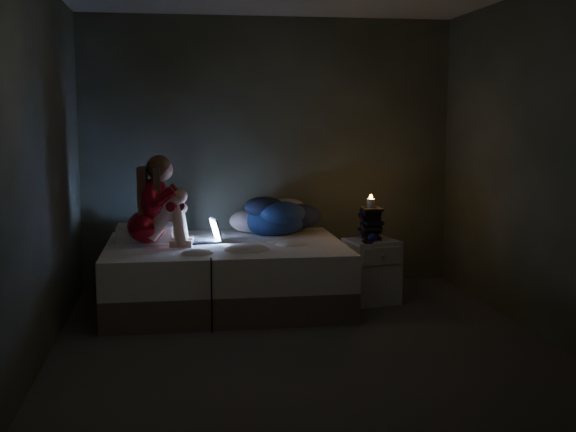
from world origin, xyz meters
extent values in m
cube|color=#423F3D|center=(0.00, 0.00, -0.01)|extent=(3.60, 3.80, 0.02)
cube|color=#303728|center=(0.00, 1.91, 1.30)|extent=(3.60, 0.02, 2.60)
cube|color=#303728|center=(0.00, -1.91, 1.30)|extent=(3.60, 0.02, 2.60)
cube|color=#303728|center=(-1.81, 0.00, 1.30)|extent=(0.02, 3.80, 2.60)
cube|color=#303728|center=(1.81, 0.00, 1.30)|extent=(0.02, 3.80, 2.60)
cube|color=white|center=(-1.18, 1.33, 0.63)|extent=(0.48, 0.34, 0.14)
cube|color=silver|center=(0.81, 1.04, 0.28)|extent=(0.49, 0.46, 0.57)
cylinder|color=beige|center=(0.81, 1.09, 0.88)|extent=(0.07, 0.07, 0.08)
cube|color=black|center=(0.70, 0.93, 0.57)|extent=(0.11, 0.15, 0.01)
sphere|color=navy|center=(0.76, 0.93, 0.61)|extent=(0.08, 0.08, 0.08)
camera|label=1|loc=(-0.88, -5.15, 1.64)|focal=45.47mm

